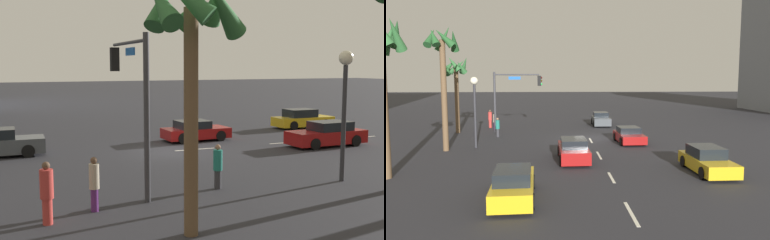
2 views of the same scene
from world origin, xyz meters
TOP-DOWN VIEW (x-y plane):
  - ground_plane at (0.00, 0.00)m, footprint 220.00×220.00m
  - lane_stripe_1 at (-12.82, 0.00)m, footprint 2.08×0.14m
  - lane_stripe_2 at (-7.24, 0.00)m, footprint 2.50×0.14m
  - lane_stripe_3 at (-1.26, 0.00)m, footprint 2.32×0.14m
  - car_0 at (-8.66, 1.75)m, footprint 4.67×1.94m
  - car_2 at (-2.48, -2.89)m, footprint 4.06×2.07m
  - car_4 at (-11.98, -5.29)m, footprint 4.45×1.87m
  - traffic_signal at (4.05, 6.92)m, footprint 0.33×4.51m
  - streetlamp at (-3.95, 8.63)m, footprint 0.56×0.56m
  - pedestrian_0 at (1.11, 7.82)m, footprint 0.48×0.48m
  - pedestrian_1 at (5.85, 8.82)m, footprint 0.44×0.44m
  - pedestrian_2 at (7.34, 9.53)m, footprint 0.52×0.52m
  - palm_tree_1 at (3.90, 11.96)m, footprint 2.62×2.78m

SIDE VIEW (x-z plane):
  - ground_plane at x=0.00m, z-range 0.00..0.00m
  - lane_stripe_1 at x=-12.82m, z-range 0.00..0.01m
  - lane_stripe_2 at x=-7.24m, z-range 0.00..0.01m
  - lane_stripe_3 at x=-1.26m, z-range 0.00..0.01m
  - car_2 at x=-2.48m, z-range -0.04..1.19m
  - car_4 at x=-11.98m, z-range -0.06..1.32m
  - car_0 at x=-8.66m, z-range -0.05..1.34m
  - pedestrian_0 at x=1.11m, z-range 0.04..1.70m
  - pedestrian_1 at x=5.85m, z-range 0.05..1.79m
  - pedestrian_2 at x=7.34m, z-range 0.05..1.88m
  - streetlamp at x=-3.95m, z-range 1.11..6.23m
  - traffic_signal at x=4.05m, z-range 1.01..6.62m
  - palm_tree_1 at x=3.90m, z-range 1.89..8.96m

